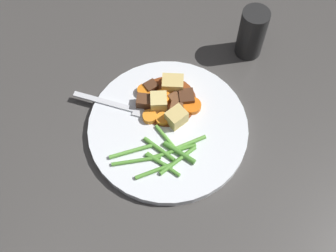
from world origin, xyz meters
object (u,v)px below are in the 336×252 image
at_px(carrot_slice_4, 144,91).
at_px(potato_chunk_0, 175,84).
at_px(potato_chunk_1, 159,102).
at_px(carrot_slice_2, 192,106).
at_px(potato_chunk_2, 176,117).
at_px(meat_chunk_1, 175,99).
at_px(carrot_slice_3, 162,98).
at_px(carrot_slice_1, 150,117).
at_px(carrot_slice_5, 169,82).
at_px(fork, 123,107).
at_px(pepper_mill, 252,33).
at_px(meat_chunk_3, 186,97).
at_px(dinner_plate, 168,128).
at_px(meat_chunk_2, 176,110).
at_px(meat_chunk_0, 151,87).
at_px(carrot_slice_0, 163,119).
at_px(meat_chunk_4, 144,102).

xyz_separation_m(carrot_slice_4, potato_chunk_0, (0.01, -0.06, 0.01)).
bearing_deg(potato_chunk_1, carrot_slice_2, -85.33).
relative_size(potato_chunk_2, meat_chunk_1, 1.51).
height_order(carrot_slice_2, carrot_slice_3, carrot_slice_3).
height_order(carrot_slice_1, carrot_slice_5, carrot_slice_5).
bearing_deg(fork, pepper_mill, -53.45).
xyz_separation_m(carrot_slice_4, meat_chunk_3, (-0.01, -0.08, 0.00)).
bearing_deg(carrot_slice_4, dinner_plate, -141.69).
xyz_separation_m(carrot_slice_2, potato_chunk_0, (0.04, 0.03, 0.01)).
relative_size(carrot_slice_2, potato_chunk_0, 0.85).
height_order(carrot_slice_2, meat_chunk_3, meat_chunk_3).
bearing_deg(carrot_slice_4, meat_chunk_2, -120.59).
xyz_separation_m(potato_chunk_1, meat_chunk_1, (0.01, -0.03, -0.01)).
height_order(potato_chunk_1, meat_chunk_0, potato_chunk_1).
bearing_deg(potato_chunk_2, carrot_slice_0, 93.42).
bearing_deg(carrot_slice_2, potato_chunk_2, 141.34).
height_order(carrot_slice_2, pepper_mill, pepper_mill).
xyz_separation_m(potato_chunk_0, meat_chunk_0, (-0.01, 0.04, -0.01)).
height_order(carrot_slice_2, carrot_slice_5, carrot_slice_5).
xyz_separation_m(carrot_slice_1, carrot_slice_4, (0.05, 0.02, 0.00)).
bearing_deg(meat_chunk_0, meat_chunk_1, -115.85).
xyz_separation_m(potato_chunk_1, potato_chunk_2, (-0.03, -0.03, -0.00)).
bearing_deg(meat_chunk_1, carrot_slice_3, 86.23).
relative_size(dinner_plate, carrot_slice_0, 11.58).
bearing_deg(meat_chunk_4, meat_chunk_0, -11.48).
distance_m(carrot_slice_0, potato_chunk_1, 0.03).
distance_m(carrot_slice_4, pepper_mill, 0.23).
bearing_deg(carrot_slice_2, potato_chunk_0, 42.93).
relative_size(carrot_slice_2, carrot_slice_5, 1.15).
bearing_deg(meat_chunk_1, potato_chunk_2, -171.41).
relative_size(meat_chunk_1, pepper_mill, 0.21).
height_order(dinner_plate, potato_chunk_2, potato_chunk_2).
height_order(carrot_slice_3, meat_chunk_2, meat_chunk_2).
relative_size(meat_chunk_4, pepper_mill, 0.25).
bearing_deg(meat_chunk_0, carrot_slice_3, -132.75).
relative_size(potato_chunk_1, pepper_mill, 0.28).
relative_size(carrot_slice_0, potato_chunk_2, 0.74).
relative_size(carrot_slice_3, potato_chunk_0, 0.75).
relative_size(meat_chunk_0, pepper_mill, 0.20).
bearing_deg(meat_chunk_3, dinner_plate, 154.56).
height_order(meat_chunk_4, fork, meat_chunk_4).
height_order(potato_chunk_0, meat_chunk_0, potato_chunk_0).
distance_m(carrot_slice_5, meat_chunk_1, 0.04).
relative_size(carrot_slice_2, pepper_mill, 0.31).
height_order(carrot_slice_1, meat_chunk_1, meat_chunk_1).
height_order(carrot_slice_2, meat_chunk_0, meat_chunk_0).
relative_size(potato_chunk_1, meat_chunk_0, 1.38).
distance_m(carrot_slice_4, carrot_slice_5, 0.05).
bearing_deg(meat_chunk_0, carrot_slice_0, -155.77).
relative_size(carrot_slice_2, potato_chunk_1, 1.09).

